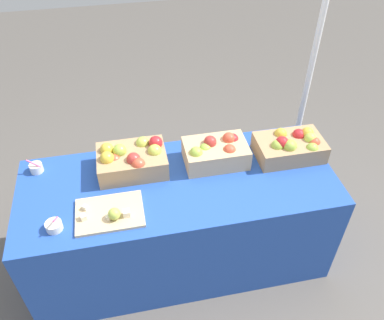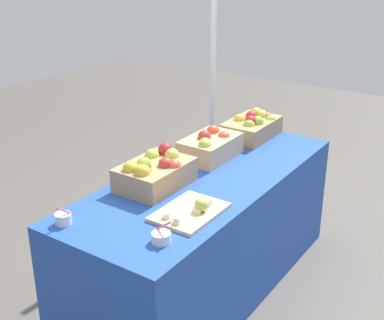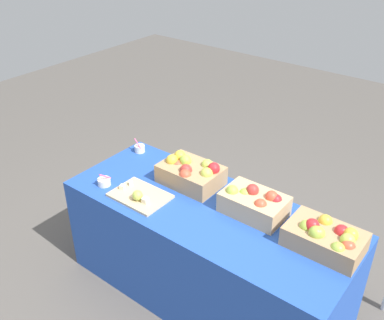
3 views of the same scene
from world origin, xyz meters
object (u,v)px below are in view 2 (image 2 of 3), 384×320
at_px(apple_crate_right, 155,172).
at_px(sample_bowl_near, 161,237).
at_px(sample_bowl_mid, 63,219).
at_px(cutting_board_front, 191,211).
at_px(apple_crate_left, 253,126).
at_px(tent_pole, 213,67).
at_px(apple_crate_middle, 210,146).

height_order(apple_crate_right, sample_bowl_near, apple_crate_right).
bearing_deg(sample_bowl_mid, cutting_board_front, -46.43).
bearing_deg(cutting_board_front, apple_crate_right, 65.75).
distance_m(apple_crate_left, apple_crate_right, 1.00).
bearing_deg(tent_pole, apple_crate_left, -121.34).
xyz_separation_m(apple_crate_left, apple_crate_middle, (-0.48, 0.04, 0.00)).
xyz_separation_m(apple_crate_middle, sample_bowl_mid, (-1.09, 0.13, -0.05)).
distance_m(apple_crate_middle, sample_bowl_mid, 1.10).
xyz_separation_m(apple_crate_right, cutting_board_front, (-0.15, -0.34, -0.07)).
relative_size(sample_bowl_mid, tent_pole, 0.05).
relative_size(apple_crate_middle, tent_pole, 0.18).
xyz_separation_m(apple_crate_left, sample_bowl_mid, (-1.57, 0.17, -0.05)).
height_order(apple_crate_left, cutting_board_front, apple_crate_left).
distance_m(apple_crate_left, sample_bowl_near, 1.48).
bearing_deg(apple_crate_middle, sample_bowl_mid, 173.25).
relative_size(apple_crate_middle, apple_crate_right, 0.95).
distance_m(cutting_board_front, tent_pole, 1.71).
xyz_separation_m(apple_crate_right, sample_bowl_near, (-0.45, -0.38, -0.06)).
height_order(apple_crate_left, tent_pole, tent_pole).
xyz_separation_m(sample_bowl_mid, tent_pole, (1.89, 0.36, 0.33)).
height_order(apple_crate_middle, sample_bowl_mid, apple_crate_middle).
height_order(apple_crate_left, apple_crate_middle, apple_crate_middle).
relative_size(cutting_board_front, sample_bowl_mid, 3.40).
relative_size(apple_crate_middle, cutting_board_front, 1.05).
relative_size(apple_crate_left, cutting_board_front, 1.14).
xyz_separation_m(apple_crate_left, apple_crate_right, (-0.99, 0.07, 0.01)).
height_order(apple_crate_middle, apple_crate_right, apple_crate_right).
bearing_deg(sample_bowl_mid, tent_pole, 10.75).
distance_m(apple_crate_left, cutting_board_front, 1.18).
bearing_deg(apple_crate_right, cutting_board_front, -114.25).
distance_m(apple_crate_middle, cutting_board_front, 0.74).
bearing_deg(apple_crate_left, apple_crate_middle, 175.40).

